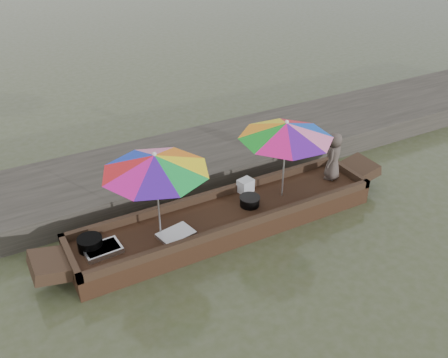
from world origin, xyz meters
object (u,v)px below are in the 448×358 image
umbrella_bow (158,195)px  cooking_pot (90,244)px  umbrella_stern (284,159)px  tray_crayfish (102,250)px  boat_hull (227,220)px  tray_scallop (176,234)px  vendor (334,156)px  charcoal_grill (250,201)px  supply_bag (245,186)px

umbrella_bow → cooking_pot: bearing=172.2°
cooking_pot → umbrella_stern: umbrella_stern is taller
tray_crayfish → umbrella_bow: 1.25m
tray_crayfish → umbrella_stern: 3.57m
boat_hull → umbrella_bow: (-1.29, 0.00, 0.95)m
tray_scallop → vendor: vendor is taller
tray_crayfish → umbrella_stern: bearing=0.2°
charcoal_grill → umbrella_bow: size_ratio=0.20×
boat_hull → tray_scallop: size_ratio=9.76×
boat_hull → tray_crayfish: 2.31m
boat_hull → charcoal_grill: size_ratio=15.90×
tray_scallop → umbrella_bow: size_ratio=0.33×
vendor → umbrella_stern: size_ratio=0.57×
umbrella_stern → vendor: bearing=2.8°
boat_hull → umbrella_bow: 1.60m
tray_scallop → vendor: bearing=4.1°
tray_crayfish → supply_bag: (2.96, 0.46, 0.09)m
boat_hull → cooking_pot: cooking_pot is taller
umbrella_stern → cooking_pot: bearing=177.5°
boat_hull → umbrella_stern: size_ratio=3.32×
tray_scallop → vendor: 3.57m
umbrella_stern → tray_scallop: bearing=-175.2°
tray_crayfish → umbrella_bow: size_ratio=0.33×
supply_bag → umbrella_stern: size_ratio=0.16×
cooking_pot → supply_bag: bearing=5.4°
tray_crayfish → supply_bag: bearing=8.9°
tray_crayfish → umbrella_bow: (1.01, 0.01, 0.73)m
tray_scallop → vendor: (3.53, 0.25, 0.46)m
cooking_pot → charcoal_grill: size_ratio=1.13×
cooking_pot → tray_scallop: cooking_pot is taller
umbrella_bow → umbrella_stern: bearing=0.0°
supply_bag → charcoal_grill: bearing=-111.9°
vendor → supply_bag: bearing=-49.0°
boat_hull → cooking_pot: bearing=176.3°
charcoal_grill → cooking_pot: bearing=176.9°
tray_crayfish → umbrella_bow: bearing=0.8°
tray_scallop → charcoal_grill: (1.57, 0.19, 0.05)m
tray_scallop → umbrella_stern: size_ratio=0.34×
charcoal_grill → supply_bag: size_ratio=1.28×
tray_scallop → umbrella_bow: umbrella_bow is taller
tray_crayfish → charcoal_grill: 2.78m
supply_bag → cooking_pot: bearing=-174.6°
tray_scallop → supply_bag: 1.87m
charcoal_grill → supply_bag: bearing=68.1°
boat_hull → tray_scallop: tray_scallop is taller
cooking_pot → vendor: (4.89, -0.10, 0.39)m
cooking_pot → tray_scallop: 1.40m
tray_crayfish → umbrella_stern: size_ratio=0.34×
tray_crayfish → tray_scallop: size_ratio=1.00×
tray_scallop → boat_hull: bearing=10.0°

